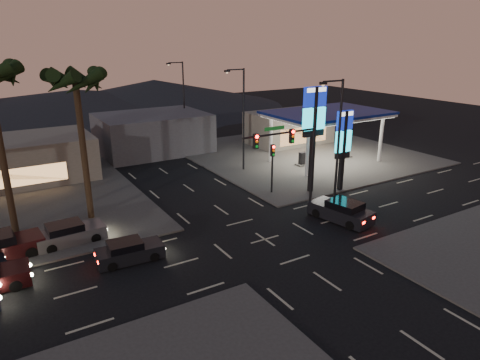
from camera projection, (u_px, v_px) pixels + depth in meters
ground at (265, 239)px, 28.29m from camera, size 140.00×140.00×0.00m
corner_lot_ne at (301, 153)px, 49.14m from camera, size 24.00×24.00×0.12m
gas_station at (327, 115)px, 44.31m from camera, size 12.20×8.20×5.47m
convenience_store at (289, 128)px, 53.57m from camera, size 10.00×6.00×4.00m
pylon_sign_tall at (314, 119)px, 34.93m from camera, size 2.20×0.35×9.00m
pylon_sign_short at (344, 138)px, 35.90m from camera, size 1.60×0.35×7.00m
traffic_signal_mast at (294, 149)px, 30.11m from camera, size 6.10×0.39×8.00m
pedestal_signal at (272, 161)px, 35.74m from camera, size 0.32×0.39×4.30m
streetlight_near at (337, 140)px, 30.65m from camera, size 2.14×0.25×10.00m
streetlight_mid at (242, 114)px, 41.19m from camera, size 2.14×0.25×10.00m
streetlight_far at (182, 98)px, 52.54m from camera, size 2.14×0.25×10.00m
palm_a at (76, 89)px, 28.58m from camera, size 4.41×4.41×10.86m
building_far_west at (0, 162)px, 38.59m from camera, size 16.00×8.00×4.00m
building_far_mid at (153, 133)px, 49.66m from camera, size 12.00×9.00×4.40m
hill_right at (155, 93)px, 83.54m from camera, size 50.00×50.00×5.00m
hill_center at (75, 101)px, 76.30m from camera, size 60.00×60.00×4.00m
car_lane_a_front at (129, 251)px, 25.41m from camera, size 4.08×1.89×1.30m
car_lane_b_front at (69, 234)px, 27.56m from camera, size 4.47×2.06×1.43m
suv_station at (341, 211)px, 31.03m from camera, size 2.79×4.90×1.55m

